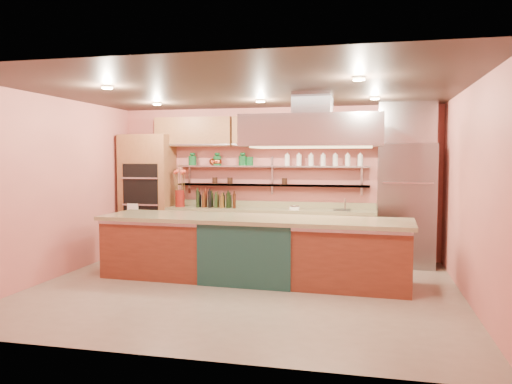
% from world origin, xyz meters
% --- Properties ---
extents(floor, '(6.00, 5.00, 0.02)m').
position_xyz_m(floor, '(0.00, 0.00, -0.01)').
color(floor, gray).
rests_on(floor, ground).
extents(ceiling, '(6.00, 5.00, 0.02)m').
position_xyz_m(ceiling, '(0.00, 0.00, 2.80)').
color(ceiling, black).
rests_on(ceiling, wall_back).
extents(wall_back, '(6.00, 0.04, 2.80)m').
position_xyz_m(wall_back, '(0.00, 2.50, 1.40)').
color(wall_back, '#CC6B60').
rests_on(wall_back, floor).
extents(wall_front, '(6.00, 0.04, 2.80)m').
position_xyz_m(wall_front, '(0.00, -2.50, 1.40)').
color(wall_front, '#CC6B60').
rests_on(wall_front, floor).
extents(wall_left, '(0.04, 5.00, 2.80)m').
position_xyz_m(wall_left, '(-3.00, 0.00, 1.40)').
color(wall_left, '#CC6B60').
rests_on(wall_left, floor).
extents(wall_right, '(0.04, 5.00, 2.80)m').
position_xyz_m(wall_right, '(3.00, 0.00, 1.40)').
color(wall_right, '#CC6B60').
rests_on(wall_right, floor).
extents(oven_stack, '(0.95, 0.64, 2.30)m').
position_xyz_m(oven_stack, '(-2.45, 2.18, 1.15)').
color(oven_stack, brown).
rests_on(oven_stack, floor).
extents(refrigerator, '(0.95, 0.72, 2.10)m').
position_xyz_m(refrigerator, '(2.35, 2.14, 1.05)').
color(refrigerator, gray).
rests_on(refrigerator, floor).
extents(back_counter, '(3.84, 0.64, 0.93)m').
position_xyz_m(back_counter, '(-0.05, 2.20, 0.47)').
color(back_counter, '#9F7E5F').
rests_on(back_counter, floor).
extents(wall_shelf_lower, '(3.60, 0.26, 0.03)m').
position_xyz_m(wall_shelf_lower, '(-0.05, 2.37, 1.35)').
color(wall_shelf_lower, '#A5A7AC').
rests_on(wall_shelf_lower, wall_back).
extents(wall_shelf_upper, '(3.60, 0.26, 0.03)m').
position_xyz_m(wall_shelf_upper, '(-0.05, 2.37, 1.70)').
color(wall_shelf_upper, '#A5A7AC').
rests_on(wall_shelf_upper, wall_back).
extents(upper_cabinets, '(4.60, 0.36, 0.55)m').
position_xyz_m(upper_cabinets, '(0.00, 2.32, 2.35)').
color(upper_cabinets, brown).
rests_on(upper_cabinets, wall_back).
extents(range_hood, '(2.00, 1.00, 0.45)m').
position_xyz_m(range_hood, '(0.92, 0.54, 2.25)').
color(range_hood, '#A5A7AC').
rests_on(range_hood, ceiling).
extents(ceiling_downlights, '(4.00, 2.80, 0.02)m').
position_xyz_m(ceiling_downlights, '(0.00, 0.20, 2.77)').
color(ceiling_downlights, '#FFE5A5').
rests_on(ceiling_downlights, ceiling).
extents(island, '(4.66, 1.19, 0.96)m').
position_xyz_m(island, '(0.02, 0.54, 0.48)').
color(island, brown).
rests_on(island, floor).
extents(flower_vase, '(0.18, 0.18, 0.32)m').
position_xyz_m(flower_vase, '(-1.78, 2.15, 1.09)').
color(flower_vase, maroon).
rests_on(flower_vase, back_counter).
extents(oil_bottle_cluster, '(0.86, 0.33, 0.27)m').
position_xyz_m(oil_bottle_cluster, '(-1.05, 2.15, 1.06)').
color(oil_bottle_cluster, black).
rests_on(oil_bottle_cluster, back_counter).
extents(kitchen_scale, '(0.18, 0.14, 0.09)m').
position_xyz_m(kitchen_scale, '(0.43, 2.15, 0.98)').
color(kitchen_scale, silver).
rests_on(kitchen_scale, back_counter).
extents(bar_faucet, '(0.03, 0.03, 0.20)m').
position_xyz_m(bar_faucet, '(1.32, 2.25, 1.03)').
color(bar_faucet, silver).
rests_on(bar_faucet, back_counter).
extents(copper_kettle, '(0.20, 0.20, 0.14)m').
position_xyz_m(copper_kettle, '(-1.17, 2.37, 1.78)').
color(copper_kettle, '#B14A28').
rests_on(copper_kettle, wall_shelf_upper).
extents(green_canister, '(0.15, 0.15, 0.16)m').
position_xyz_m(green_canister, '(-0.46, 2.37, 1.80)').
color(green_canister, '#0F481F').
rests_on(green_canister, wall_shelf_upper).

